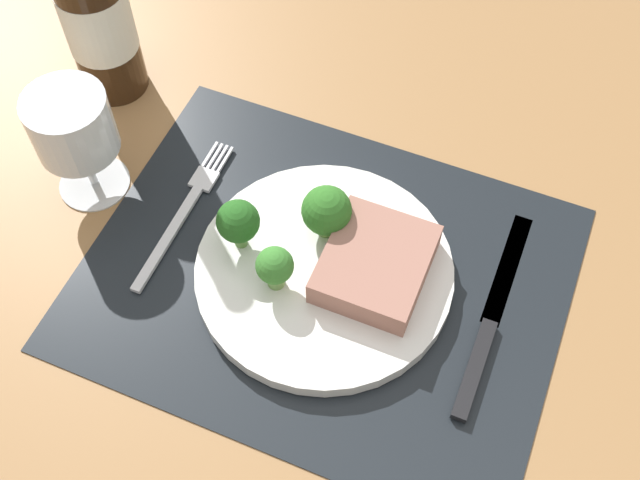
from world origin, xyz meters
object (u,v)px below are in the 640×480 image
(plate, at_px, (324,272))
(wine_glass, at_px, (73,130))
(fork, at_px, (184,211))
(wine_bottle, at_px, (94,7))
(knife, at_px, (488,328))
(steak, at_px, (375,264))

(plate, height_order, wine_glass, wine_glass)
(fork, height_order, wine_bottle, wine_bottle)
(wine_bottle, bearing_deg, knife, -16.45)
(plate, xyz_separation_m, wine_glass, (-0.26, 0.01, 0.07))
(plate, relative_size, steak, 2.26)
(wine_bottle, xyz_separation_m, wine_glass, (0.05, -0.13, -0.03))
(plate, xyz_separation_m, wine_bottle, (-0.31, 0.15, 0.10))
(knife, bearing_deg, steak, 176.53)
(steak, height_order, wine_glass, wine_glass)
(steak, bearing_deg, wine_bottle, 159.90)
(plate, xyz_separation_m, knife, (0.16, 0.01, -0.00))
(fork, bearing_deg, wine_bottle, 136.94)
(steak, distance_m, fork, 0.21)
(fork, height_order, wine_glass, wine_glass)
(plate, relative_size, wine_glass, 1.97)
(knife, distance_m, wine_glass, 0.43)
(plate, bearing_deg, wine_glass, 177.11)
(fork, relative_size, wine_bottle, 0.61)
(fork, xyz_separation_m, knife, (0.32, -0.01, 0.00))
(fork, bearing_deg, knife, -4.57)
(knife, xyz_separation_m, wine_bottle, (-0.47, 0.14, 0.10))
(knife, bearing_deg, fork, 179.14)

